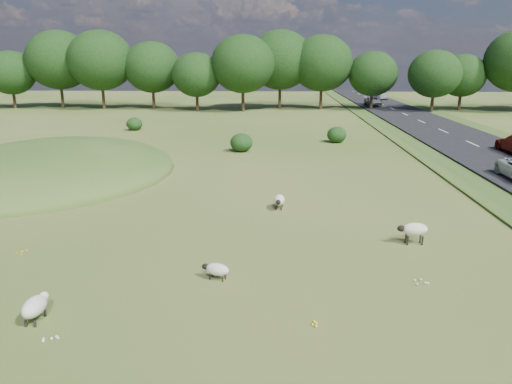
% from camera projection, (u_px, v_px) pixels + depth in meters
% --- Properties ---
extents(ground, '(160.00, 160.00, 0.00)m').
position_uv_depth(ground, '(240.00, 153.00, 40.49)').
color(ground, '#395A1C').
rests_on(ground, ground).
extents(mound, '(16.00, 20.00, 4.00)m').
position_uv_depth(mound, '(52.00, 173.00, 33.29)').
color(mound, '#33561E').
rests_on(mound, ground).
extents(road, '(8.00, 150.00, 0.25)m').
position_uv_depth(road, '(449.00, 135.00, 49.25)').
color(road, black).
rests_on(road, ground).
extents(treeline, '(96.28, 14.66, 11.70)m').
position_uv_depth(treeline, '(251.00, 65.00, 73.04)').
color(treeline, black).
rests_on(treeline, ground).
extents(shrubs, '(22.40, 13.86, 1.51)m').
position_uv_depth(shrubs, '(237.00, 134.00, 45.91)').
color(shrubs, black).
rests_on(shrubs, ground).
extents(sheep_0, '(1.28, 0.62, 0.91)m').
position_uv_depth(sheep_0, '(414.00, 229.00, 20.38)').
color(sheep_0, beige).
rests_on(sheep_0, ground).
extents(sheep_1, '(0.59, 1.29, 0.74)m').
position_uv_depth(sheep_1, '(35.00, 306.00, 14.41)').
color(sheep_1, beige).
rests_on(sheep_1, ground).
extents(sheep_2, '(1.06, 0.70, 0.59)m').
position_uv_depth(sheep_2, '(217.00, 269.00, 17.16)').
color(sheep_2, beige).
rests_on(sheep_2, ground).
extents(sheep_3, '(0.63, 1.26, 0.72)m').
position_uv_depth(sheep_3, '(279.00, 200.00, 25.28)').
color(sheep_3, beige).
rests_on(sheep_3, ground).
extents(car_2, '(1.93, 4.74, 1.38)m').
position_uv_depth(car_2, '(381.00, 95.00, 91.34)').
color(car_2, '#A4A8AC').
rests_on(car_2, road).
extents(car_3, '(2.26, 4.91, 1.36)m').
position_uv_depth(car_3, '(373.00, 101.00, 79.10)').
color(car_3, '#9B9CA2').
rests_on(car_3, road).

